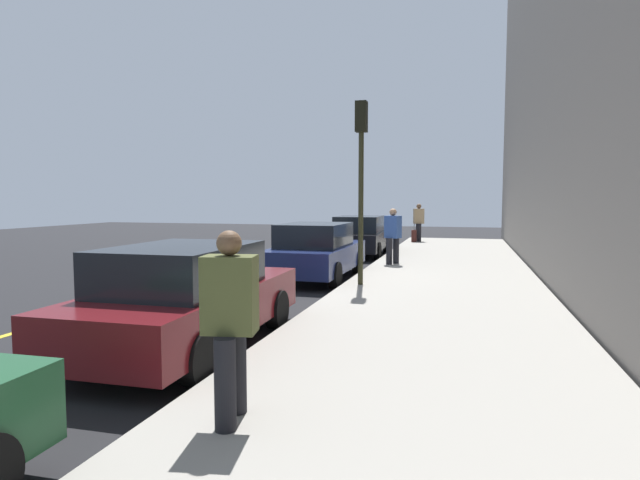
% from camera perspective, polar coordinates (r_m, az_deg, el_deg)
% --- Properties ---
extents(ground_plane, '(56.00, 56.00, 0.00)m').
position_cam_1_polar(ground_plane, '(14.06, -0.15, -4.31)').
color(ground_plane, black).
extents(sidewalk, '(28.00, 4.60, 0.15)m').
position_cam_1_polar(sidewalk, '(13.54, 13.46, -4.46)').
color(sidewalk, '#A39E93').
rests_on(sidewalk, ground).
extents(lane_stripe_centre, '(28.00, 0.14, 0.01)m').
position_cam_1_polar(lane_stripe_centre, '(15.24, -11.84, -3.71)').
color(lane_stripe_centre, gold).
rests_on(lane_stripe_centre, ground).
extents(parked_car_maroon, '(4.50, 1.96, 1.51)m').
position_cam_1_polar(parked_car_maroon, '(7.72, -14.27, -6.08)').
color(parked_car_maroon, black).
rests_on(parked_car_maroon, ground).
extents(parked_car_navy, '(4.28, 1.92, 1.51)m').
position_cam_1_polar(parked_car_navy, '(13.96, -0.40, -1.24)').
color(parked_car_navy, black).
rests_on(parked_car_navy, ground).
extents(parked_car_black, '(4.53, 2.02, 1.51)m').
position_cam_1_polar(parked_car_black, '(19.90, 4.39, 0.47)').
color(parked_car_black, black).
rests_on(parked_car_black, ground).
extents(pedestrian_blue_coat, '(0.53, 0.54, 1.71)m').
position_cam_1_polar(pedestrian_blue_coat, '(16.22, 7.97, 0.61)').
color(pedestrian_blue_coat, black).
rests_on(pedestrian_blue_coat, sidewalk).
extents(pedestrian_tan_coat, '(0.58, 0.54, 1.78)m').
position_cam_1_polar(pedestrian_tan_coat, '(25.19, 10.74, 2.03)').
color(pedestrian_tan_coat, black).
rests_on(pedestrian_tan_coat, sidewalk).
extents(pedestrian_olive_coat, '(0.57, 0.51, 1.73)m').
position_cam_1_polar(pedestrian_olive_coat, '(4.78, -9.80, -8.67)').
color(pedestrian_olive_coat, black).
rests_on(pedestrian_olive_coat, sidewalk).
extents(traffic_light_pole, '(0.35, 0.26, 4.24)m').
position_cam_1_polar(traffic_light_pole, '(12.22, 4.53, 8.58)').
color(traffic_light_pole, '#2D2D19').
rests_on(traffic_light_pole, sidewalk).
extents(rolling_suitcase, '(0.34, 0.22, 0.92)m').
position_cam_1_polar(rolling_suitcase, '(24.78, 10.25, 0.45)').
color(rolling_suitcase, '#471E19').
rests_on(rolling_suitcase, sidewalk).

